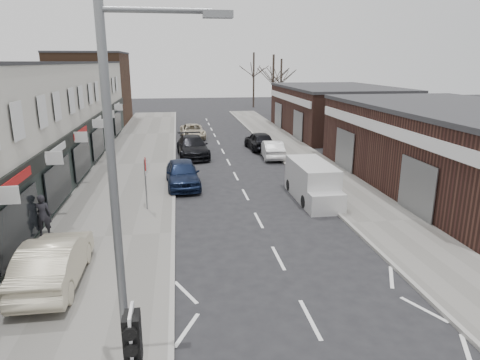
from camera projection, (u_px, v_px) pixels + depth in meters
name	position (u px, v px, depth m)	size (l,w,h in m)	color
pavement_left	(134.00, 164.00, 30.36)	(5.50, 64.00, 0.12)	slate
pavement_right	(304.00, 159.00, 32.07)	(3.50, 64.00, 0.12)	slate
shop_terrace_left	(14.00, 122.00, 26.11)	(8.00, 41.00, 7.10)	beige
brick_block_far	(92.00, 89.00, 50.31)	(8.00, 10.00, 8.00)	#452D1D
right_unit_near	(458.00, 148.00, 24.78)	(10.00, 18.00, 4.50)	#3A211A
right_unit_far	(336.00, 111.00, 43.86)	(10.00, 16.00, 4.50)	#3A211A
tree_far_a	(272.00, 116.00, 57.33)	(3.60, 3.60, 8.00)	#382D26
tree_far_b	(280.00, 111.00, 63.40)	(3.60, 3.60, 7.50)	#382D26
tree_far_c	(253.00, 107.00, 68.71)	(3.60, 3.60, 8.50)	#382D26
traffic_light	(134.00, 353.00, 7.15)	(0.28, 0.60, 3.10)	slate
street_lamp	(125.00, 205.00, 7.70)	(2.23, 0.22, 8.00)	slate
warning_sign	(146.00, 168.00, 20.47)	(0.12, 0.80, 2.70)	slate
white_van	(312.00, 182.00, 22.65)	(1.80, 5.05, 1.97)	silver
sedan_on_pavement	(54.00, 261.00, 13.81)	(1.64, 4.71, 1.55)	beige
pedestrian	(43.00, 215.00, 17.58)	(0.65, 0.43, 1.78)	black
parked_car_left_a	(183.00, 173.00, 25.03)	(1.87, 4.64, 1.58)	#121D38
parked_car_left_b	(193.00, 147.00, 32.93)	(2.20, 5.42, 1.57)	black
parked_car_left_c	(193.00, 131.00, 41.01)	(2.18, 4.72, 1.31)	beige
parked_car_right_a	(272.00, 149.00, 32.46)	(1.44, 4.12, 1.36)	silver
parked_car_right_b	(259.00, 141.00, 35.55)	(1.81, 4.50, 1.53)	black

